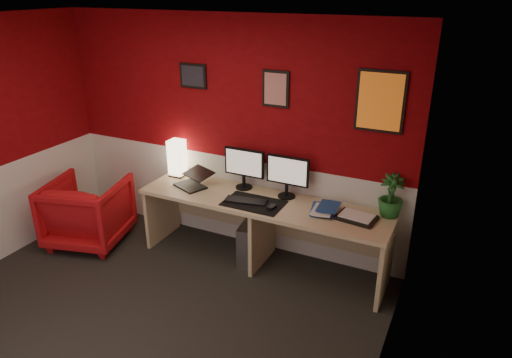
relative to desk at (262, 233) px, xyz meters
name	(u,v)px	position (x,y,z in m)	size (l,w,h in m)	color
ground	(134,327)	(-0.58, -1.41, -0.36)	(4.00, 3.50, 0.01)	black
ceiling	(95,25)	(-0.58, -1.41, 2.13)	(4.00, 3.50, 0.01)	white
wall_back	(228,135)	(-0.58, 0.34, 0.89)	(4.00, 0.01, 2.50)	maroon
wall_right	(380,259)	(1.42, -1.41, 0.89)	(0.01, 3.50, 2.50)	maroon
wainscot_back	(229,198)	(-0.58, 0.34, 0.14)	(4.00, 0.01, 1.00)	silver
wainscot_right	(368,356)	(1.42, -1.41, 0.14)	(0.01, 3.50, 1.00)	silver
desk	(262,233)	(0.00, 0.00, 0.00)	(2.60, 0.65, 0.73)	tan
shoji_lamp	(177,159)	(-1.15, 0.20, 0.56)	(0.16, 0.16, 0.40)	#FFE5B2
laptop	(190,177)	(-0.85, -0.02, 0.47)	(0.33, 0.23, 0.22)	black
monitor_left	(244,162)	(-0.32, 0.21, 0.66)	(0.45, 0.06, 0.58)	black
monitor_right	(287,171)	(0.18, 0.20, 0.66)	(0.45, 0.06, 0.58)	black
desk_mat	(254,203)	(-0.05, -0.09, 0.37)	(0.60, 0.38, 0.01)	black
keyboard	(246,201)	(-0.14, -0.09, 0.38)	(0.42, 0.14, 0.02)	black
mouse	(272,207)	(0.16, -0.13, 0.39)	(0.06, 0.10, 0.03)	black
book_bottom	(311,209)	(0.51, 0.02, 0.38)	(0.23, 0.30, 0.03)	navy
book_middle	(313,209)	(0.54, -0.02, 0.40)	(0.19, 0.26, 0.02)	silver
book_top	(319,205)	(0.58, 0.03, 0.43)	(0.20, 0.26, 0.02)	navy
zen_tray	(357,218)	(0.95, 0.02, 0.38)	(0.35, 0.25, 0.03)	black
potted_plant	(391,196)	(1.21, 0.22, 0.57)	(0.23, 0.23, 0.41)	#19591E
pc_tower	(252,241)	(-0.12, 0.01, -0.14)	(0.20, 0.45, 0.45)	#99999E
armchair	(88,211)	(-1.97, -0.43, 0.01)	(0.80, 0.82, 0.75)	red
art_left	(193,76)	(-0.97, 0.33, 1.49)	(0.32, 0.02, 0.26)	black
art_center	(276,89)	(-0.02, 0.33, 1.44)	(0.28, 0.02, 0.36)	red
art_right	(380,101)	(1.00, 0.33, 1.42)	(0.44, 0.02, 0.56)	orange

